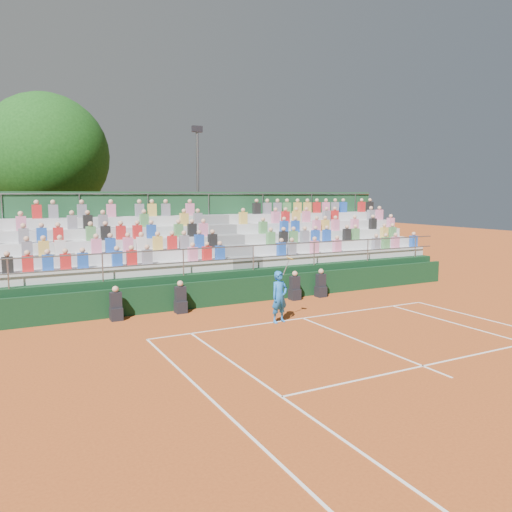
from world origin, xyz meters
TOP-DOWN VIEW (x-y plane):
  - ground at (0.00, 0.00)m, footprint 90.00×90.00m
  - courtside_wall at (0.00, 3.20)m, footprint 20.00×0.15m
  - line_officials at (-1.30, 2.75)m, footprint 8.87×0.40m
  - grandstand at (-0.00, 6.44)m, footprint 20.00×5.20m
  - tennis_player at (-0.99, -0.07)m, footprint 0.88×0.51m
  - tree_east at (-6.68, 14.89)m, footprint 6.60×6.60m
  - floodlight_mast at (1.31, 13.26)m, footprint 0.60×0.25m

SIDE VIEW (x-z plane):
  - ground at x=0.00m, z-range 0.00..0.00m
  - line_officials at x=-1.30m, z-range -0.12..1.07m
  - courtside_wall at x=0.00m, z-range 0.00..1.00m
  - tennis_player at x=-0.99m, z-range -0.23..1.99m
  - grandstand at x=0.00m, z-range -1.11..3.29m
  - floodlight_mast at x=1.31m, z-range 0.67..8.85m
  - tree_east at x=-6.68m, z-range 1.49..11.09m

